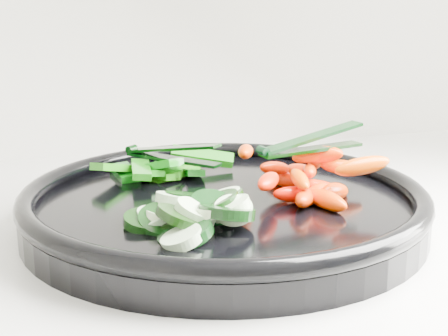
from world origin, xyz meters
name	(u,v)px	position (x,y,z in m)	size (l,w,h in m)	color
veggie_tray	(224,204)	(-0.70, 1.67, 0.95)	(0.42, 0.42, 0.04)	black
cucumber_pile	(189,214)	(-0.75, 1.61, 0.96)	(0.12, 0.12, 0.04)	black
carrot_pile	(308,177)	(-0.62, 1.66, 0.97)	(0.13, 0.15, 0.06)	#DF3800
pepper_pile	(162,169)	(-0.74, 1.77, 0.96)	(0.16, 0.09, 0.04)	#1E730A
tong_carrot	(309,144)	(-0.62, 1.66, 1.00)	(0.11, 0.04, 0.02)	black
tong_pepper	(170,153)	(-0.73, 1.76, 0.98)	(0.09, 0.09, 0.02)	black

